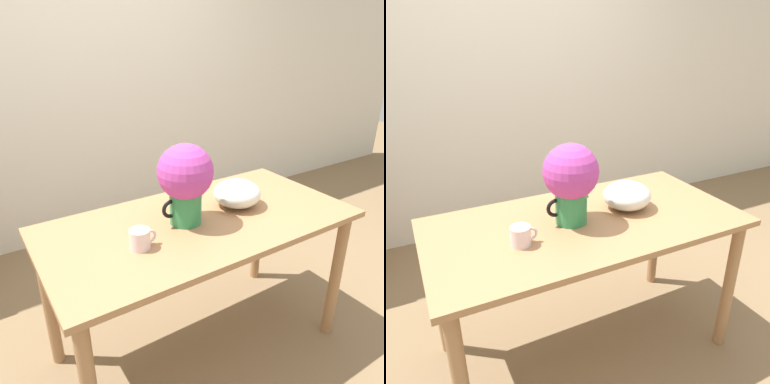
# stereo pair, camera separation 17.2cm
# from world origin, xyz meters

# --- Properties ---
(ground_plane) EXTENTS (12.00, 12.00, 0.00)m
(ground_plane) POSITION_xyz_m (0.00, 0.00, 0.00)
(ground_plane) COLOR #7F6647
(wall_back) EXTENTS (8.00, 0.05, 2.60)m
(wall_back) POSITION_xyz_m (0.00, 1.62, 1.30)
(wall_back) COLOR silver
(wall_back) RESTS_ON ground_plane
(table) EXTENTS (1.50, 0.75, 0.79)m
(table) POSITION_xyz_m (-0.04, 0.01, 0.68)
(table) COLOR #A3754C
(table) RESTS_ON ground_plane
(flower_vase) EXTENTS (0.26, 0.26, 0.38)m
(flower_vase) POSITION_xyz_m (-0.11, 0.02, 1.01)
(flower_vase) COLOR #2D844C
(flower_vase) RESTS_ON table
(coffee_mug) EXTENTS (0.12, 0.09, 0.09)m
(coffee_mug) POSITION_xyz_m (-0.39, -0.07, 0.83)
(coffee_mug) COLOR silver
(coffee_mug) RESTS_ON table
(white_bowl) EXTENTS (0.24, 0.24, 0.14)m
(white_bowl) POSITION_xyz_m (0.20, 0.04, 0.86)
(white_bowl) COLOR silver
(white_bowl) RESTS_ON table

